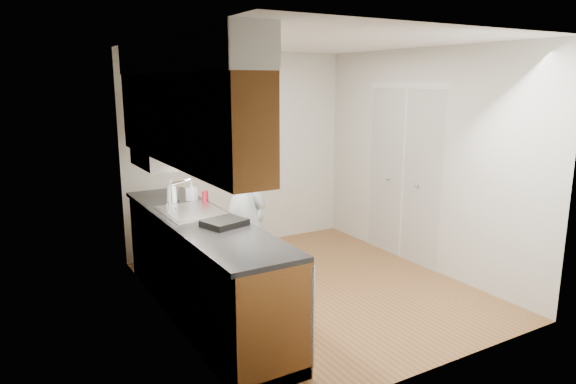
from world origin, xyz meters
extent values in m
plane|color=olive|center=(0.00, 0.00, 0.00)|extent=(3.50, 3.50, 0.00)
plane|color=white|center=(0.00, 0.00, 2.50)|extent=(3.50, 3.50, 0.00)
cube|color=silver|center=(-1.50, 0.00, 1.25)|extent=(0.02, 3.50, 2.50)
cube|color=silver|center=(1.50, 0.00, 1.25)|extent=(0.02, 3.50, 2.50)
cube|color=silver|center=(0.00, 1.75, 1.25)|extent=(3.00, 0.02, 2.50)
cube|color=brown|center=(-1.20, 0.00, 0.45)|extent=(0.60, 2.80, 0.90)
cube|color=black|center=(-1.21, 0.00, 0.92)|extent=(0.63, 2.80, 0.04)
cube|color=#B2B2B7|center=(-1.20, 0.20, 0.89)|extent=(0.48, 0.68, 0.14)
cube|color=#B2B2B7|center=(-1.20, 0.20, 0.94)|extent=(0.52, 0.72, 0.01)
cube|color=#B2B2B7|center=(-0.91, -1.10, 0.47)|extent=(0.03, 0.60, 0.80)
cube|color=brown|center=(-1.33, 0.00, 1.83)|extent=(0.33, 2.80, 0.75)
cube|color=silver|center=(-1.33, 0.00, 2.35)|extent=(0.35, 2.80, 0.30)
cube|color=#A5A5AA|center=(-1.27, 0.85, 1.37)|extent=(0.46, 0.75, 0.16)
cube|color=silver|center=(1.49, 0.30, 1.02)|extent=(0.02, 1.22, 2.05)
cube|color=#5F5F62|center=(-0.60, 0.33, 0.01)|extent=(0.64, 0.97, 0.02)
imported|color=#A5BBC9|center=(-0.60, 0.33, 1.10)|extent=(0.56, 0.80, 2.17)
imported|color=white|center=(-1.27, 0.61, 1.07)|extent=(0.14, 0.14, 0.27)
imported|color=white|center=(-1.04, 0.67, 1.04)|extent=(0.13, 0.13, 0.20)
cylinder|color=#AD1D2C|center=(-0.95, 0.53, 1.00)|extent=(0.08, 0.08, 0.12)
cylinder|color=#A5A5AA|center=(-1.17, 0.79, 1.00)|extent=(0.08, 0.08, 0.13)
cube|color=black|center=(-1.12, -0.36, 0.97)|extent=(0.40, 0.36, 0.05)
camera|label=1|loc=(-2.76, -4.23, 2.14)|focal=32.00mm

